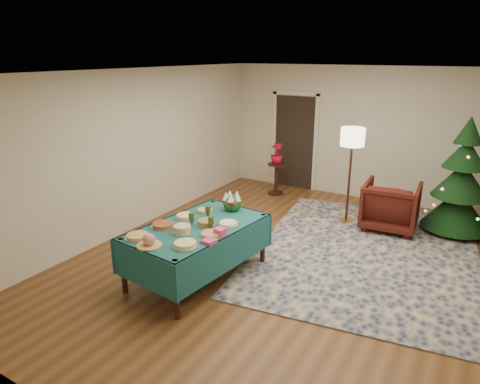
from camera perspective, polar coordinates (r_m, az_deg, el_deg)
The scene contains 25 objects.
room_shell at distance 5.86m, azimuth 8.02°, elevation 2.21°, with size 7.00×7.00×7.00m.
doorway at distance 9.65m, azimuth 7.27°, elevation 6.98°, with size 1.08×0.04×2.16m.
rug at distance 6.91m, azimuth 16.36°, elevation -7.73°, with size 3.20×4.20×0.02m, color #131C49.
buffet_table at distance 5.76m, azimuth -5.74°, elevation -5.89°, with size 1.34×2.05×0.75m.
platter_0 at distance 5.46m, azimuth -13.47°, elevation -5.76°, with size 0.32×0.32×0.05m.
platter_1 at distance 5.19m, azimuth -12.03°, elevation -6.43°, with size 0.31×0.31×0.16m.
platter_2 at distance 5.11m, azimuth -7.31°, elevation -6.98°, with size 0.31×0.31×0.06m.
platter_3 at distance 5.72m, azimuth -10.20°, elevation -4.37°, with size 0.33×0.33×0.05m.
platter_4 at distance 5.49m, azimuth -7.72°, elevation -4.97°, with size 0.26×0.26×0.10m.
platter_5 at distance 5.39m, azimuth -3.84°, elevation -5.63°, with size 0.31×0.31×0.04m.
platter_6 at distance 5.97m, azimuth -7.26°, elevation -3.25°, with size 0.30×0.30×0.05m.
platter_7 at distance 5.70m, azimuth -4.48°, elevation -4.13°, with size 0.27×0.27×0.07m.
platter_8 at distance 5.70m, azimuth -1.57°, elevation -4.24°, with size 0.28×0.28×0.04m.
platter_9 at distance 6.17m, azimuth -4.68°, elevation -2.49°, with size 0.25×0.25×0.04m.
goblet_0 at distance 5.92m, azimuth -4.29°, elevation -2.61°, with size 0.08×0.08×0.18m.
goblet_1 at distance 5.55m, azimuth -3.86°, elevation -4.09°, with size 0.08×0.08×0.18m.
goblet_2 at distance 5.70m, azimuth -6.47°, elevation -3.54°, with size 0.08×0.08×0.18m.
napkin_stack at distance 5.20m, azimuth -4.17°, elevation -6.57°, with size 0.15×0.15×0.04m, color #D23A7D.
gift_box at distance 5.36m, azimuth -2.68°, elevation -5.37°, with size 0.12×0.12×0.10m, color #EB4185.
centerpiece at distance 6.18m, azimuth -1.04°, elevation -1.29°, with size 0.27×0.27×0.31m.
armchair at distance 7.80m, azimuth 19.46°, elevation -1.48°, with size 0.89×0.84×0.92m, color #3F130D.
floor_lamp at distance 7.67m, azimuth 14.74°, elevation 6.36°, with size 0.42×0.42×1.71m.
side_table at distance 9.26m, azimuth 4.82°, elevation 1.70°, with size 0.38×0.38×0.67m.
potted_plant at distance 9.14m, azimuth 4.90°, elevation 4.54°, with size 0.25×0.45×0.25m, color #B00C28.
christmas_tree at distance 7.95m, azimuth 27.38°, elevation 1.15°, with size 1.11×1.11×1.99m.
Camera 1 is at (2.14, -5.22, 2.94)m, focal length 32.00 mm.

